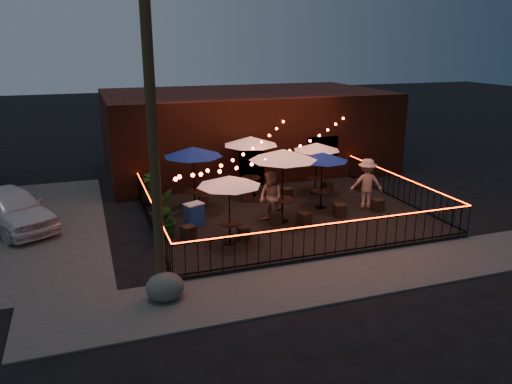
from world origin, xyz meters
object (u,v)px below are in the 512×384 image
boulder (165,287)px  cafe_table_2 (283,156)px  cafe_table_0 (229,182)px  cafe_table_3 (251,142)px  cafe_table_4 (322,157)px  utility_pole (153,146)px  cafe_table_5 (317,147)px  cooler (194,215)px  cafe_table_1 (193,152)px

boulder → cafe_table_2: bearing=40.0°
cafe_table_0 → cafe_table_3: cafe_table_3 is taller
cafe_table_4 → cafe_table_2: bearing=-155.2°
cafe_table_3 → cafe_table_2: bearing=-89.3°
cafe_table_4 → utility_pole: bearing=-145.4°
cafe_table_5 → boulder: size_ratio=2.33×
cafe_table_2 → cafe_table_3: cafe_table_2 is taller
cafe_table_4 → boulder: size_ratio=2.58×
cafe_table_2 → cooler: bearing=169.9°
cafe_table_5 → cooler: bearing=-158.7°
utility_pole → cafe_table_0: 4.04m
cafe_table_2 → cafe_table_1: bearing=140.0°
utility_pole → cafe_table_4: utility_pole is taller
cafe_table_5 → utility_pole: bearing=-138.8°
cafe_table_1 → boulder: size_ratio=3.19×
cafe_table_4 → cafe_table_5: size_ratio=1.10×
cafe_table_0 → cafe_table_3: (2.33, 4.79, 0.25)m
cafe_table_3 → cafe_table_4: size_ratio=1.05×
cafe_table_4 → cafe_table_0: bearing=-152.4°
cafe_table_1 → cafe_table_2: size_ratio=0.98×
cafe_table_2 → cooler: (-3.12, 0.56, -2.01)m
utility_pole → cafe_table_3: size_ratio=3.13×
cafe_table_0 → cooler: bearing=111.2°
cafe_table_2 → cafe_table_5: (2.68, 2.81, -0.43)m
cafe_table_0 → cafe_table_5: cafe_table_0 is taller
cafe_table_1 → boulder: bearing=-109.0°
cafe_table_3 → cafe_table_5: cafe_table_3 is taller
cafe_table_2 → boulder: bearing=-140.0°
cooler → cafe_table_4: bearing=-18.2°
cafe_table_2 → cafe_table_5: bearing=46.4°
boulder → cafe_table_4: bearing=36.1°
cafe_table_1 → cafe_table_2: (2.71, -2.28, 0.16)m
utility_pole → cafe_table_1: (2.26, 6.17, -1.57)m
cafe_table_0 → cafe_table_1: size_ratio=0.75×
cafe_table_2 → cafe_table_4: cafe_table_2 is taller
cafe_table_1 → cafe_table_4: bearing=-16.0°
boulder → cooler: bearing=68.9°
cafe_table_1 → cafe_table_4: cafe_table_1 is taller
utility_pole → cafe_table_0: utility_pole is taller
cafe_table_5 → cafe_table_2: bearing=-133.6°
cafe_table_0 → cafe_table_5: size_ratio=1.03×
utility_pole → boulder: (0.05, -0.24, -3.63)m
cafe_table_0 → cafe_table_4: (4.38, 2.29, -0.03)m
cafe_table_4 → cafe_table_5: (0.67, 1.88, -0.02)m
cafe_table_0 → boulder: cafe_table_0 is taller
cafe_table_1 → boulder: (-2.21, -6.41, -2.06)m
cafe_table_0 → cafe_table_3: size_ratio=0.88×
cafe_table_2 → utility_pole: bearing=-142.0°
cafe_table_1 → cafe_table_5: 5.42m
utility_pole → cafe_table_5: bearing=41.2°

